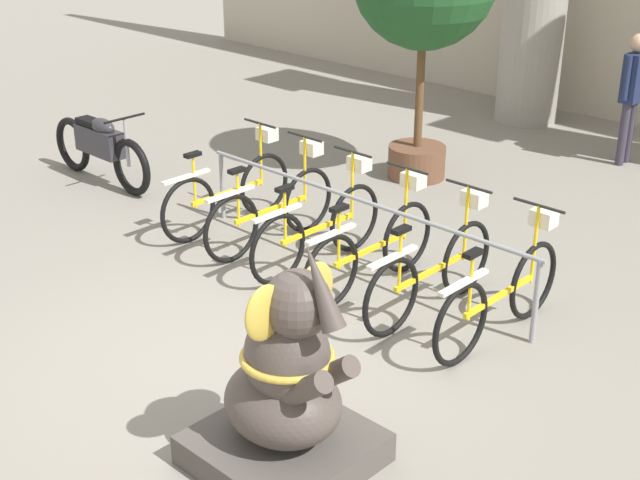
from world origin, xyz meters
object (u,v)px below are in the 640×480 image
Objects in this scene: bicycle_3 at (373,246)px; elephant_statue at (287,391)px; bicycle_4 at (433,269)px; motorcycle at (101,147)px; bicycle_1 at (274,207)px; person_pedestrian at (633,87)px; bicycle_2 at (320,226)px; bicycle_5 at (502,293)px; bicycle_0 at (230,190)px.

elephant_statue is (1.30, -2.37, 0.15)m from bicycle_3.
bicycle_3 is 1.00× the size of bicycle_4.
motorcycle is (-5.54, 2.25, -0.12)m from elephant_statue.
elephant_statue is at bearing -42.03° from bicycle_1.
elephant_statue is at bearing -75.42° from bicycle_4.
person_pedestrian is at bearing 89.81° from bicycle_3.
bicycle_2 is at bearing 2.17° from motorcycle.
bicycle_4 reaches higher than motorcycle.
bicycle_3 is 1.37m from bicycle_5.
elephant_statue is 7.45m from person_pedestrian.
bicycle_1 is 2.74m from bicycle_5.
bicycle_3 and bicycle_4 have the same top height.
bicycle_0 is at bearing 178.52° from bicycle_2.
elephant_statue reaches higher than bicycle_3.
person_pedestrian is (-1.35, 4.93, 0.58)m from bicycle_5.
bicycle_5 is 1.04× the size of elephant_statue.
bicycle_4 is at bearing -0.93° from bicycle_0.
bicycle_0 is at bearing 179.26° from bicycle_1.
bicycle_3 is 0.68m from bicycle_4.
bicycle_1 is 1.00× the size of bicycle_2.
bicycle_2 and bicycle_4 have the same top height.
person_pedestrian is (2.07, 4.91, 0.58)m from bicycle_0.
motorcycle is at bearing -178.54° from bicycle_4.
elephant_statue is at bearing -35.76° from bicycle_0.
bicycle_5 is (2.05, 0.02, 0.00)m from bicycle_2.
bicycle_2 is (1.37, -0.04, 0.00)m from bicycle_0.
person_pedestrian reaches higher than bicycle_2.
bicycle_0 is 4.14m from elephant_statue.
elephant_statue is at bearing -80.05° from person_pedestrian.
bicycle_3 is 4.24m from motorcycle.
bicycle_4 is at bearing -82.32° from person_pedestrian.
bicycle_3 is at bearing -1.54° from bicycle_1.
bicycle_2 is 0.91× the size of motorcycle.
motorcycle is at bearing -176.78° from bicycle_1.
bicycle_5 is at bearing -74.66° from person_pedestrian.
bicycle_2 is 1.37m from bicycle_4.
bicycle_0 is 1.00× the size of bicycle_1.
bicycle_0 is 2.19m from motorcycle.
bicycle_5 is (1.37, 0.03, 0.00)m from bicycle_3.
bicycle_2 is 5.03m from person_pedestrian.
bicycle_5 is at bearing 88.39° from elephant_statue.
bicycle_2 and bicycle_5 have the same top height.
bicycle_0 and bicycle_4 have the same top height.
bicycle_0 is at bearing -112.86° from person_pedestrian.
motorcycle is (-5.60, -0.15, 0.04)m from bicycle_5.
bicycle_1 is 1.37m from bicycle_3.
bicycle_1 is 1.00× the size of bicycle_4.
person_pedestrian is (0.02, 4.95, 0.58)m from bicycle_3.
bicycle_5 is at bearing 1.09° from bicycle_3.
bicycle_0 is 1.00× the size of bicycle_2.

